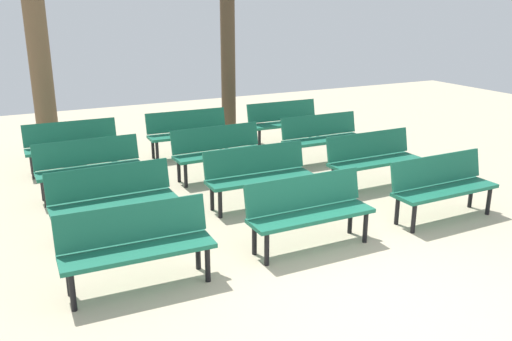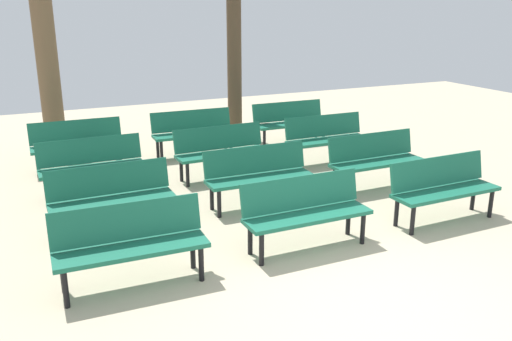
% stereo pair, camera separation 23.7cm
% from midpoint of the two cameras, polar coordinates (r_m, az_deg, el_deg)
% --- Properties ---
extents(ground_plane, '(24.00, 24.00, 0.00)m').
position_cam_midpoint_polar(ground_plane, '(5.75, 13.11, -13.68)').
color(ground_plane, '#BCAD8E').
extents(bench_r0_c0, '(1.61, 0.53, 0.87)m').
position_cam_midpoint_polar(bench_r0_c0, '(5.90, -13.60, -7.31)').
color(bench_r0_c0, '#19664C').
rests_on(bench_r0_c0, ground_plane).
extents(bench_r0_c1, '(1.60, 0.48, 0.87)m').
position_cam_midpoint_polar(bench_r0_c1, '(6.66, 4.53, -3.94)').
color(bench_r0_c1, '#19664C').
rests_on(bench_r0_c1, ground_plane).
extents(bench_r0_c2, '(1.61, 0.50, 0.87)m').
position_cam_midpoint_polar(bench_r0_c2, '(7.91, 18.15, -1.31)').
color(bench_r0_c2, '#19664C').
rests_on(bench_r0_c2, ground_plane).
extents(bench_r1_c0, '(1.60, 0.50, 0.87)m').
position_cam_midpoint_polar(bench_r1_c0, '(7.32, -15.77, -2.58)').
color(bench_r1_c0, '#19664C').
rests_on(bench_r1_c0, ground_plane).
extents(bench_r1_c1, '(1.61, 0.52, 0.87)m').
position_cam_midpoint_polar(bench_r1_c1, '(7.99, -0.63, -0.22)').
color(bench_r1_c1, '#19664C').
rests_on(bench_r1_c1, ground_plane).
extents(bench_r1_c2, '(1.60, 0.49, 0.87)m').
position_cam_midpoint_polar(bench_r1_c2, '(9.00, 11.38, 1.47)').
color(bench_r1_c2, '#19664C').
rests_on(bench_r1_c2, ground_plane).
extents(bench_r2_c0, '(1.60, 0.49, 0.87)m').
position_cam_midpoint_polar(bench_r2_c0, '(8.81, -17.86, 0.62)').
color(bench_r2_c0, '#19664C').
rests_on(bench_r2_c0, ground_plane).
extents(bench_r2_c1, '(1.61, 0.52, 0.87)m').
position_cam_midpoint_polar(bench_r2_c1, '(9.28, -4.67, 2.25)').
color(bench_r2_c1, '#19664C').
rests_on(bench_r2_c1, ground_plane).
extents(bench_r2_c2, '(1.60, 0.49, 0.87)m').
position_cam_midpoint_polar(bench_r2_c2, '(10.27, 6.30, 3.69)').
color(bench_r2_c2, '#19664C').
rests_on(bench_r2_c2, ground_plane).
extents(bench_r3_c0, '(1.61, 0.52, 0.87)m').
position_cam_midpoint_polar(bench_r3_c0, '(10.23, -19.39, 2.73)').
color(bench_r3_c0, '#19664C').
rests_on(bench_r3_c0, ground_plane).
extents(bench_r3_c1, '(1.61, 0.53, 0.87)m').
position_cam_midpoint_polar(bench_r3_c1, '(10.70, -7.74, 4.19)').
color(bench_r3_c1, '#19664C').
rests_on(bench_r3_c1, ground_plane).
extents(bench_r3_c2, '(1.61, 0.51, 0.87)m').
position_cam_midpoint_polar(bench_r3_c2, '(11.58, 2.40, 5.34)').
color(bench_r3_c2, '#19664C').
rests_on(bench_r3_c2, ground_plane).
extents(tree_0, '(0.41, 0.41, 3.33)m').
position_cam_midpoint_polar(tree_0, '(11.29, -22.23, 9.74)').
color(tree_0, brown).
rests_on(tree_0, ground_plane).
extents(tree_1, '(0.31, 0.31, 3.36)m').
position_cam_midpoint_polar(tree_1, '(11.93, -3.53, 11.40)').
color(tree_1, '#4C3A28').
rests_on(tree_1, ground_plane).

